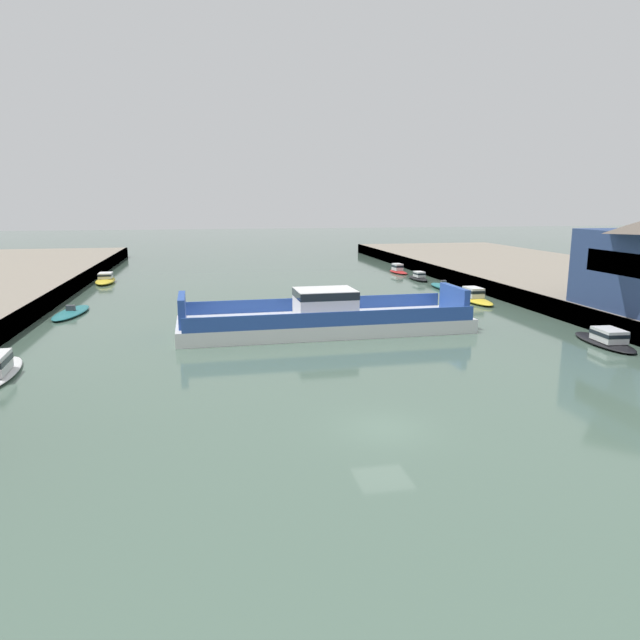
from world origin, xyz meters
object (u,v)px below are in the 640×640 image
moored_boat_upstream_b (418,277)px  moored_boat_mid_left (474,297)px  moored_boat_mid_right (606,339)px  chain_ferry (325,318)px  moored_boat_near_right (71,312)px  moored_boat_near_left (105,279)px  moored_boat_upstream_a (443,287)px  moored_boat_far_left (398,270)px

moored_boat_upstream_b → moored_boat_mid_left: bearing=-90.8°
moored_boat_mid_right → chain_ferry: bearing=156.1°
chain_ferry → moored_boat_mid_right: chain_ferry is taller
moored_boat_near_right → moored_boat_mid_left: (39.64, -0.86, 0.35)m
moored_boat_mid_right → moored_boat_near_left: bearing=135.1°
moored_boat_upstream_a → moored_boat_far_left: bearing=91.3°
moored_boat_mid_right → moored_boat_far_left: 43.72m
moored_boat_far_left → moored_boat_near_right: bearing=-148.8°
moored_boat_near_right → moored_boat_upstream_b: moored_boat_upstream_b is taller
moored_boat_upstream_b → moored_boat_near_left: bearing=172.3°
moored_boat_far_left → moored_boat_upstream_b: bearing=-89.3°
moored_boat_near_right → moored_boat_far_left: 46.47m
chain_ferry → moored_boat_mid_left: (17.97, 10.32, -0.49)m
moored_boat_mid_left → moored_boat_upstream_b: bearing=89.2°
chain_ferry → moored_boat_near_right: 24.39m
moored_boat_near_right → moored_boat_upstream_a: size_ratio=1.29×
moored_boat_mid_right → moored_boat_upstream_b: moored_boat_mid_right is taller
moored_boat_upstream_a → moored_boat_upstream_b: 7.73m
moored_boat_near_right → moored_boat_near_left: bearing=91.1°
moored_boat_near_left → moored_boat_mid_left: 45.85m
chain_ferry → moored_boat_mid_left: 20.73m
chain_ferry → moored_boat_upstream_b: size_ratio=4.68×
moored_boat_near_right → moored_boat_upstream_a: bearing=11.7°
moored_boat_far_left → moored_boat_upstream_b: (0.10, -8.04, -0.07)m
chain_ferry → moored_boat_mid_right: bearing=-23.9°
moored_boat_upstream_a → moored_boat_upstream_b: size_ratio=1.23×
moored_boat_near_right → chain_ferry: bearing=-27.3°
moored_boat_mid_left → moored_boat_mid_right: (1.16, -18.80, -0.08)m
moored_boat_mid_left → moored_boat_far_left: 24.91m
moored_boat_far_left → moored_boat_upstream_a: 15.77m
moored_boat_near_right → moored_boat_mid_right: size_ratio=1.18×
moored_boat_near_right → moored_boat_mid_left: moored_boat_mid_left is taller
moored_boat_mid_right → moored_boat_upstream_a: moored_boat_mid_right is taller
chain_ferry → moored_boat_mid_right: size_ratio=3.48×
chain_ferry → moored_boat_mid_left: size_ratio=3.50×
moored_boat_near_left → moored_boat_upstream_b: bearing=-7.7°
moored_boat_mid_right → moored_boat_near_right: bearing=154.3°
moored_boat_near_right → moored_boat_upstream_a: moored_boat_upstream_a is taller
chain_ferry → moored_boat_near_left: 39.41m
moored_boat_mid_left → moored_boat_upstream_a: 9.16m
moored_boat_near_left → moored_boat_mid_right: moored_boat_near_left is taller
moored_boat_near_right → moored_boat_mid_right: moored_boat_mid_right is taller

